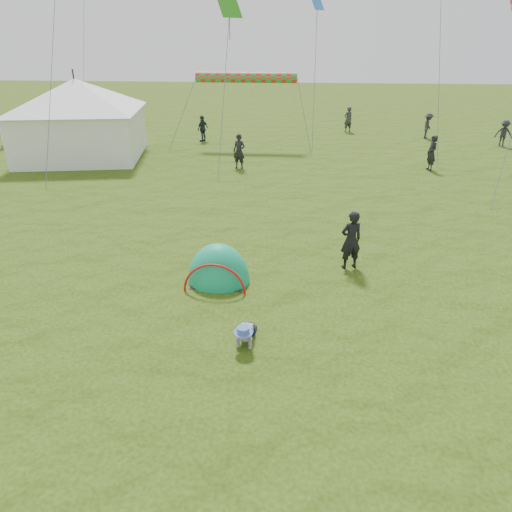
# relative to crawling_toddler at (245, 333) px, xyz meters

# --- Properties ---
(ground) EXTENTS (140.00, 140.00, 0.00)m
(ground) POSITION_rel_crawling_toddler_xyz_m (0.40, 0.36, -0.30)
(ground) COLOR #1D3F08
(crawling_toddler) EXTENTS (0.61, 0.82, 0.59)m
(crawling_toddler) POSITION_rel_crawling_toddler_xyz_m (0.00, 0.00, 0.00)
(crawling_toddler) COLOR black
(crawling_toddler) RESTS_ON ground
(popup_tent) EXTENTS (1.77, 1.47, 2.26)m
(popup_tent) POSITION_rel_crawling_toddler_xyz_m (-1.09, 2.86, -0.30)
(popup_tent) COLOR #0C9784
(popup_tent) RESTS_ON ground
(standing_adult) EXTENTS (0.76, 0.63, 1.78)m
(standing_adult) POSITION_rel_crawling_toddler_xyz_m (2.64, 4.07, 0.59)
(standing_adult) COLOR black
(standing_adult) RESTS_ON ground
(event_marquee) EXTENTS (7.84, 7.84, 4.61)m
(event_marquee) POSITION_rel_crawling_toddler_xyz_m (-11.38, 17.16, 2.01)
(event_marquee) COLOR white
(event_marquee) RESTS_ON ground
(crowd_person_0) EXTENTS (0.56, 0.73, 1.79)m
(crowd_person_0) POSITION_rel_crawling_toddler_xyz_m (7.84, 15.95, 0.60)
(crowd_person_0) COLOR black
(crowd_person_0) RESTS_ON ground
(crowd_person_1) EXTENTS (0.99, 0.85, 1.74)m
(crowd_person_1) POSITION_rel_crawling_toddler_xyz_m (-17.57, 31.43, 0.57)
(crowd_person_1) COLOR #302423
(crowd_person_1) RESTS_ON ground
(crowd_person_2) EXTENTS (0.82, 1.07, 1.70)m
(crowd_person_2) POSITION_rel_crawling_toddler_xyz_m (-5.45, 22.24, 0.55)
(crowd_person_2) COLOR #222A34
(crowd_person_2) RESTS_ON ground
(crowd_person_3) EXTENTS (1.15, 0.77, 1.64)m
(crowd_person_3) POSITION_rel_crawling_toddler_xyz_m (13.94, 22.53, 0.53)
(crowd_person_3) COLOR #26242F
(crowd_person_3) RESTS_ON ground
(crowd_person_4) EXTENTS (0.86, 1.00, 1.73)m
(crowd_person_4) POSITION_rel_crawling_toddler_xyz_m (-18.98, 32.70, 0.57)
(crowd_person_4) COLOR black
(crowd_person_4) RESTS_ON ground
(crowd_person_5) EXTENTS (1.29, 1.67, 1.77)m
(crowd_person_5) POSITION_rel_crawling_toddler_xyz_m (-14.29, 32.78, 0.59)
(crowd_person_5) COLOR #1D2430
(crowd_person_5) RESTS_ON ground
(crowd_person_6) EXTENTS (0.78, 0.67, 1.79)m
(crowd_person_6) POSITION_rel_crawling_toddler_xyz_m (4.51, 26.75, 0.60)
(crowd_person_6) COLOR #2D2D31
(crowd_person_6) RESTS_ON ground
(crowd_person_7) EXTENTS (0.93, 0.98, 1.60)m
(crowd_person_7) POSITION_rel_crawling_toddler_xyz_m (-13.30, 15.45, 0.50)
(crowd_person_7) COLOR #46302A
(crowd_person_7) RESTS_ON ground
(crowd_person_9) EXTENTS (1.03, 1.26, 1.69)m
(crowd_person_9) POSITION_rel_crawling_toddler_xyz_m (9.76, 24.75, 0.55)
(crowd_person_9) COLOR #28272C
(crowd_person_9) RESTS_ON ground
(crowd_person_10) EXTENTS (1.00, 0.88, 1.72)m
(crowd_person_10) POSITION_rel_crawling_toddler_xyz_m (-12.05, 28.50, 0.56)
(crowd_person_10) COLOR black
(crowd_person_10) RESTS_ON ground
(crowd_person_11) EXTENTS (1.68, 0.99, 1.73)m
(crowd_person_11) POSITION_rel_crawling_toddler_xyz_m (-17.63, 19.34, 0.57)
(crowd_person_11) COLOR black
(crowd_person_11) RESTS_ON ground
(crowd_person_12) EXTENTS (0.74, 0.59, 1.79)m
(crowd_person_12) POSITION_rel_crawling_toddler_xyz_m (-2.12, 15.38, 0.60)
(crowd_person_12) COLOR black
(crowd_person_12) RESTS_ON ground
(rainbow_tube_kite) EXTENTS (6.21, 0.64, 0.64)m
(rainbow_tube_kite) POSITION_rel_crawling_toddler_xyz_m (-2.38, 21.25, 3.83)
(rainbow_tube_kite) COLOR red
(diamond_kite_3) EXTENTS (1.34, 1.34, 1.09)m
(diamond_kite_3) POSITION_rel_crawling_toddler_xyz_m (-2.83, 17.80, 7.45)
(diamond_kite_3) COLOR #2D9418
(diamond_kite_4) EXTENTS (0.88, 0.88, 0.72)m
(diamond_kite_4) POSITION_rel_crawling_toddler_xyz_m (1.76, 23.23, 7.88)
(diamond_kite_4) COLOR #3384E3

